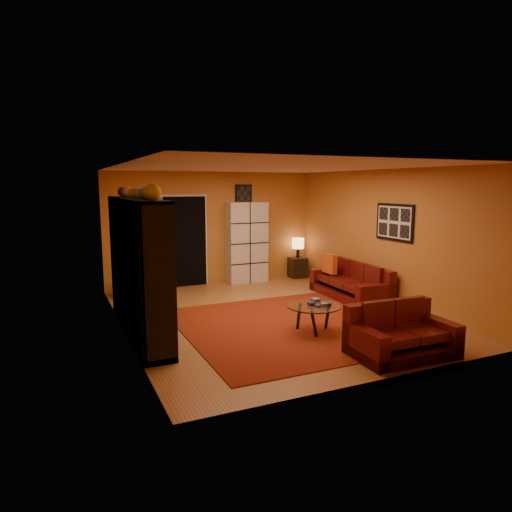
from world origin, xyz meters
name	(u,v)px	position (x,y,z in m)	size (l,w,h in m)	color
floor	(270,315)	(0.00, 0.00, 0.00)	(6.00, 6.00, 0.00)	#92582D
ceiling	(270,167)	(0.00, 0.00, 2.60)	(6.00, 6.00, 0.00)	white
wall_back	(214,228)	(0.00, 3.00, 1.30)	(6.00, 6.00, 0.00)	#BB6D29
wall_front	(384,273)	(0.00, -3.00, 1.30)	(6.00, 6.00, 0.00)	#BB6D29
wall_left	(122,251)	(-2.50, 0.00, 1.30)	(6.00, 6.00, 0.00)	#BB6D29
wall_right	(384,236)	(2.50, 0.00, 1.30)	(6.00, 6.00, 0.00)	#BB6D29
rug	(293,325)	(0.10, -0.70, 0.01)	(3.60, 3.60, 0.01)	#63190B
doorway	(185,242)	(-0.70, 2.96, 1.02)	(0.95, 0.10, 2.04)	black
wall_art_right	(395,222)	(2.48, -0.30, 1.60)	(0.03, 1.00, 0.70)	black
wall_art_back	(243,196)	(0.75, 2.98, 2.05)	(0.42, 0.03, 0.52)	black
entertainment_unit	(138,267)	(-2.27, 0.00, 1.05)	(0.45, 3.00, 2.10)	black
tv	(140,271)	(-2.23, 0.07, 0.97)	(0.11, 0.87, 0.50)	black
sofa	(353,284)	(2.13, 0.46, 0.29)	(0.90, 2.00, 0.85)	#470A09
loveseat	(399,334)	(0.78, -2.42, 0.29)	(1.41, 0.88, 0.85)	#470A09
throw_pillow	(329,263)	(1.95, 1.07, 0.63)	(0.12, 0.42, 0.42)	#DA5518
coffee_table	(314,308)	(0.22, -1.13, 0.38)	(0.85, 0.85, 0.42)	silver
storage_cabinet	(247,242)	(0.75, 2.80, 0.95)	(0.95, 0.42, 1.90)	silver
bowl_chair	(133,284)	(-2.00, 2.37, 0.28)	(0.63, 0.63, 0.52)	black
side_table	(298,267)	(2.12, 2.75, 0.25)	(0.40, 0.40, 0.50)	black
table_lamp	(298,244)	(2.12, 2.75, 0.85)	(0.29, 0.29, 0.49)	black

